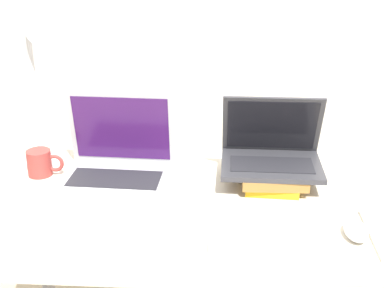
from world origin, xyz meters
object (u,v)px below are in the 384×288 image
Objects in this scene: book_stack at (272,173)px; mouse at (356,231)px; laptop_on_books at (271,152)px; desk_lamp at (46,36)px; mug at (41,163)px; laptop_left at (118,162)px; wireless_keyboard at (269,241)px.

mouse is (0.19, -0.32, -0.01)m from book_stack.
laptop_on_books is at bearing 121.11° from mouse.
mug is at bearing -122.38° from desk_lamp.
laptop_on_books is (0.49, 0.00, 0.05)m from laptop_left.
desk_lamp is (-0.90, 0.39, 0.42)m from mouse.
laptop_on_books is at bearing -4.93° from desk_lamp.
mug is at bearing -179.95° from laptop_left.
mouse is at bearing 10.54° from wireless_keyboard.
laptop_left is 3.00× the size of mug.
wireless_keyboard is at bearing -95.61° from book_stack.
laptop_left is 0.26m from mug.
wireless_keyboard is at bearing -27.30° from mug.
laptop_left is at bearing 179.39° from book_stack.
laptop_left is 1.15× the size of laptop_on_books.
wireless_keyboard is 0.91m from desk_lamp.
laptop_left is 1.36× the size of book_stack.
mouse is at bearing -59.04° from book_stack.
laptop_on_books is 0.75m from mug.
desk_lamp reaches higher than mug.
book_stack reaches higher than mouse.
mug is at bearing 152.70° from wireless_keyboard.
laptop_on_books is at bearing 128.49° from book_stack.
laptop_left is at bearing -179.90° from laptop_on_books.
laptop_on_books is 2.97× the size of mouse.
desk_lamp reaches higher than mouse.
mug reaches higher than book_stack.
mug reaches higher than wireless_keyboard.
desk_lamp is (-0.22, 0.06, 0.39)m from laptop_left.
book_stack is 0.37m from mouse.
laptop_left is 0.76m from mouse.
book_stack is 0.75m from mug.
wireless_keyboard is (0.46, -0.37, -0.05)m from laptop_left.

